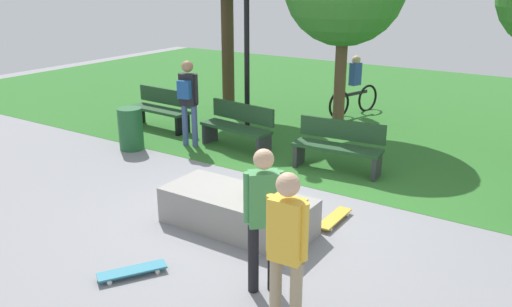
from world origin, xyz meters
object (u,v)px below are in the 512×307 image
Objects in this scene: backpack_on_ledge at (259,185)px; park_bench_near_path at (339,145)px; skateboard_by_ledge at (132,271)px; skateboard_spare at (334,218)px; skater_performing_trick at (263,211)px; park_bench_far_right at (161,108)px; park_bench_center_lawn at (238,126)px; concrete_ledge at (238,211)px; cyclist_on_bicycle at (354,90)px; pedestrian_with_backpack at (188,96)px; trash_bin at (131,129)px; skater_watching at (287,244)px.

park_bench_near_path reaches higher than backpack_on_ledge.
skateboard_spare is at bearing 61.91° from skateboard_by_ledge.
skater_performing_trick is at bearing 22.54° from skateboard_by_ledge.
skater_performing_trick reaches higher than park_bench_far_right.
skateboard_by_ledge is (-1.45, -0.60, -0.91)m from skater_performing_trick.
backpack_on_ledge is at bearing 71.38° from skateboard_by_ledge.
park_bench_near_path is 2.25m from park_bench_center_lawn.
park_bench_center_lawn is at bearing 125.03° from concrete_ledge.
park_bench_center_lawn is at bearing 178.59° from park_bench_near_path.
backpack_on_ledge is 6.89m from cyclist_on_bicycle.
concrete_ledge is 1.21× the size of pedestrian_with_backpack.
trash_bin is at bearing -69.59° from park_bench_far_right.
skateboard_spare is 0.49× the size of park_bench_far_right.
park_bench_near_path reaches higher than concrete_ledge.
skateboard_spare is at bearing -22.71° from park_bench_far_right.
skater_performing_trick reaches higher than skateboard_by_ledge.
concrete_ledge is 1.22× the size of cyclist_on_bicycle.
skater_watching reaches higher than concrete_ledge.
skater_performing_trick is 2.09× the size of skateboard_spare.
skateboard_by_ledge is 0.44× the size of pedestrian_with_backpack.
skater_watching is 2.76m from skateboard_spare.
park_bench_far_right is 0.99× the size of park_bench_center_lawn.
skateboard_spare is 0.46× the size of cyclist_on_bicycle.
park_bench_far_right is at bearing 142.20° from skater_performing_trick.
pedestrian_with_backpack reaches higher than concrete_ledge.
park_bench_far_right is at bearing 173.84° from park_bench_center_lawn.
trash_bin is at bearing -163.84° from park_bench_near_path.
cyclist_on_bicycle reaches higher than park_bench_far_right.
park_bench_near_path is (0.19, 2.88, 0.22)m from concrete_ledge.
park_bench_far_right is at bearing 141.84° from skater_watching.
skateboard_spare is at bearing -9.31° from trash_bin.
pedestrian_with_backpack reaches higher than trash_bin.
skater_performing_trick is 8.29m from cyclist_on_bicycle.
skater_watching reaches higher than skateboard_spare.
skater_watching is at bearing -50.37° from park_bench_center_lawn.
park_bench_center_lawn is 1.18m from pedestrian_with_backpack.
concrete_ledge is 2.68× the size of skateboard_spare.
park_bench_far_right reaches higher than backpack_on_ledge.
skater_watching is 7.78m from park_bench_far_right.
concrete_ledge is 3.59m from park_bench_center_lawn.
skater_watching is 5.92m from park_bench_center_lawn.
backpack_on_ledge is 4.43m from trash_bin.
skateboard_by_ledge is at bearing 118.77° from backpack_on_ledge.
backpack_on_ledge is at bearing -50.23° from park_bench_center_lawn.
backpack_on_ledge is at bearing 129.40° from skater_watching.
skateboard_spare is at bearing -21.69° from pedestrian_with_backpack.
skater_performing_trick is 4.11m from park_bench_near_path.
trash_bin is at bearing 156.08° from concrete_ledge.
skater_performing_trick reaches higher than cyclist_on_bicycle.
trash_bin is at bearing 149.15° from skater_watching.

